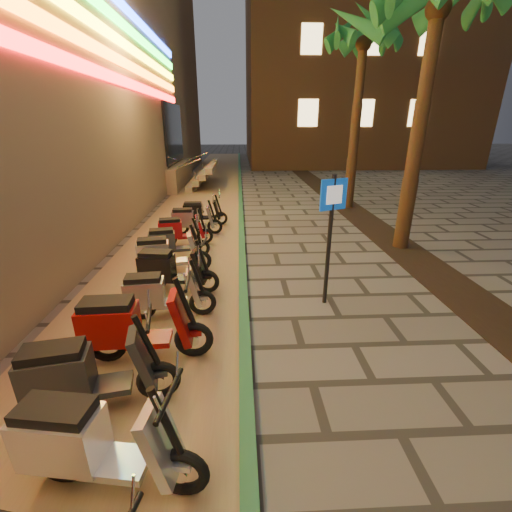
{
  "coord_description": "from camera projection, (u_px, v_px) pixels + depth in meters",
  "views": [
    {
      "loc": [
        -0.94,
        -1.96,
        3.27
      ],
      "look_at": [
        -0.68,
        3.38,
        1.2
      ],
      "focal_mm": 24.0,
      "sensor_mm": 36.0,
      "label": 1
    }
  ],
  "objects": [
    {
      "name": "planting_strip",
      "position": [
        438.0,
        276.0,
        7.87
      ],
      "size": [
        1.2,
        40.0,
        0.02
      ],
      "primitive_type": "cube",
      "color": "black",
      "rests_on": "ground"
    },
    {
      "name": "scooter_6",
      "position": [
        130.0,
        326.0,
        4.88
      ],
      "size": [
        1.85,
        0.65,
        1.31
      ],
      "rotation": [
        0.0,
        0.0,
        0.04
      ],
      "color": "black",
      "rests_on": "ground"
    },
    {
      "name": "pedestrian_sign",
      "position": [
        331.0,
        224.0,
        6.13
      ],
      "size": [
        0.51,
        0.23,
        2.47
      ],
      "rotation": [
        0.0,
        0.0,
        0.39
      ],
      "color": "black",
      "rests_on": "ground"
    },
    {
      "name": "scooter_13",
      "position": [
        200.0,
        212.0,
        11.67
      ],
      "size": [
        1.48,
        0.52,
        1.05
      ],
      "rotation": [
        0.0,
        0.0,
        0.01
      ],
      "color": "black",
      "rests_on": "ground"
    },
    {
      "name": "scooter_9",
      "position": [
        165.0,
        254.0,
        7.78
      ],
      "size": [
        1.67,
        0.72,
        1.17
      ],
      "rotation": [
        0.0,
        0.0,
        0.18
      ],
      "color": "black",
      "rests_on": "ground"
    },
    {
      "name": "scooter_12",
      "position": [
        191.0,
        220.0,
        10.66
      ],
      "size": [
        1.55,
        0.54,
        1.09
      ],
      "rotation": [
        0.0,
        0.0,
        0.06
      ],
      "color": "black",
      "rests_on": "ground"
    },
    {
      "name": "scooter_7",
      "position": [
        159.0,
        294.0,
        6.0
      ],
      "size": [
        1.58,
        0.58,
        1.11
      ],
      "rotation": [
        0.0,
        0.0,
        0.1
      ],
      "color": "black",
      "rests_on": "ground"
    },
    {
      "name": "scooter_4",
      "position": [
        90.0,
        443.0,
        3.13
      ],
      "size": [
        1.77,
        0.73,
        1.24
      ],
      "rotation": [
        0.0,
        0.0,
        -0.15
      ],
      "color": "black",
      "rests_on": "ground"
    },
    {
      "name": "palm_d",
      "position": [
        364.0,
        44.0,
        12.25
      ],
      "size": [
        2.97,
        3.02,
        7.16
      ],
      "color": "#472D19",
      "rests_on": "ground"
    },
    {
      "name": "scooter_8",
      "position": [
        169.0,
        269.0,
        6.97
      ],
      "size": [
        1.64,
        0.63,
        1.15
      ],
      "rotation": [
        0.0,
        0.0,
        -0.12
      ],
      "color": "black",
      "rests_on": "ground"
    },
    {
      "name": "green_curb",
      "position": [
        241.0,
        220.0,
        12.31
      ],
      "size": [
        0.18,
        60.0,
        0.1
      ],
      "primitive_type": "cube",
      "color": "#235E3A",
      "rests_on": "ground"
    },
    {
      "name": "scooter_5",
      "position": [
        83.0,
        374.0,
        4.0
      ],
      "size": [
        1.76,
        0.77,
        1.24
      ],
      "rotation": [
        0.0,
        0.0,
        0.19
      ],
      "color": "black",
      "rests_on": "ground"
    },
    {
      "name": "scooter_11",
      "position": [
        179.0,
        230.0,
        9.66
      ],
      "size": [
        1.52,
        0.65,
        1.06
      ],
      "rotation": [
        0.0,
        0.0,
        0.17
      ],
      "color": "black",
      "rests_on": "ground"
    },
    {
      "name": "palm_c",
      "position": [
        439.0,
        7.0,
        7.67
      ],
      "size": [
        2.97,
        3.02,
        6.91
      ],
      "color": "#472D19",
      "rests_on": "ground"
    },
    {
      "name": "scooter_10",
      "position": [
        172.0,
        242.0,
        8.69
      ],
      "size": [
        1.53,
        0.67,
        1.07
      ],
      "rotation": [
        0.0,
        0.0,
        0.19
      ],
      "color": "black",
      "rests_on": "ground"
    },
    {
      "name": "parking_strip",
      "position": [
        194.0,
        222.0,
        12.24
      ],
      "size": [
        3.4,
        60.0,
        0.01
      ],
      "primitive_type": "cube",
      "color": "#8C7251",
      "rests_on": "ground"
    },
    {
      "name": "apartment_block",
      "position": [
        354.0,
        7.0,
        28.76
      ],
      "size": [
        18.0,
        16.06,
        25.0
      ],
      "color": "brown",
      "rests_on": "ground"
    }
  ]
}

